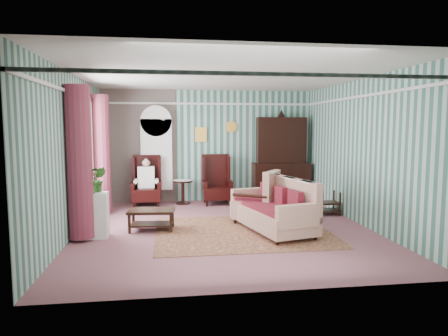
{
  "coord_description": "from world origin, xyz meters",
  "views": [
    {
      "loc": [
        -1.04,
        -7.46,
        1.96
      ],
      "look_at": [
        0.08,
        0.6,
        1.11
      ],
      "focal_mm": 32.0,
      "sensor_mm": 36.0,
      "label": 1
    }
  ],
  "objects": [
    {
      "name": "floor",
      "position": [
        0.0,
        0.0,
        0.0
      ],
      "size": [
        6.0,
        6.0,
        0.0
      ],
      "primitive_type": "plane",
      "color": "#915460",
      "rests_on": "ground"
    },
    {
      "name": "room_shell",
      "position": [
        -0.62,
        0.18,
        2.01
      ],
      "size": [
        5.53,
        6.02,
        2.91
      ],
      "color": "#38665C",
      "rests_on": "ground"
    },
    {
      "name": "bookcase",
      "position": [
        -1.35,
        2.84,
        1.12
      ],
      "size": [
        0.8,
        0.28,
        2.24
      ],
      "primitive_type": "cube",
      "color": "silver",
      "rests_on": "floor"
    },
    {
      "name": "dresser_hutch",
      "position": [
        1.9,
        2.72,
        1.18
      ],
      "size": [
        1.5,
        0.56,
        2.36
      ],
      "primitive_type": "cube",
      "color": "black",
      "rests_on": "floor"
    },
    {
      "name": "wingback_left",
      "position": [
        -1.6,
        2.45,
        0.62
      ],
      "size": [
        0.76,
        0.8,
        1.25
      ],
      "primitive_type": "cube",
      "color": "black",
      "rests_on": "floor"
    },
    {
      "name": "wingback_right",
      "position": [
        0.15,
        2.45,
        0.62
      ],
      "size": [
        0.76,
        0.8,
        1.25
      ],
      "primitive_type": "cube",
      "color": "black",
      "rests_on": "floor"
    },
    {
      "name": "seated_woman",
      "position": [
        -1.6,
        2.45,
        0.59
      ],
      "size": [
        0.44,
        0.4,
        1.18
      ],
      "primitive_type": null,
      "color": "white",
      "rests_on": "floor"
    },
    {
      "name": "round_side_table",
      "position": [
        -0.7,
        2.6,
        0.3
      ],
      "size": [
        0.5,
        0.5,
        0.6
      ],
      "primitive_type": "cylinder",
      "color": "black",
      "rests_on": "floor"
    },
    {
      "name": "nest_table",
      "position": [
        2.47,
        0.9,
        0.27
      ],
      "size": [
        0.45,
        0.38,
        0.54
      ],
      "primitive_type": "cube",
      "color": "black",
      "rests_on": "floor"
    },
    {
      "name": "plant_stand",
      "position": [
        -2.4,
        -0.3,
        0.4
      ],
      "size": [
        0.55,
        0.35,
        0.8
      ],
      "primitive_type": "cube",
      "color": "white",
      "rests_on": "floor"
    },
    {
      "name": "rug",
      "position": [
        0.3,
        -0.3,
        0.01
      ],
      "size": [
        3.2,
        2.6,
        0.01
      ],
      "primitive_type": "cube",
      "color": "#481A18",
      "rests_on": "floor"
    },
    {
      "name": "sofa",
      "position": [
        0.87,
        -0.26,
        0.5
      ],
      "size": [
        1.36,
        2.17,
        1.0
      ],
      "primitive_type": "cube",
      "rotation": [
        0.0,
        0.0,
        1.81
      ],
      "color": "beige",
      "rests_on": "floor"
    },
    {
      "name": "floral_armchair",
      "position": [
        0.72,
        0.44,
        0.5
      ],
      "size": [
        1.15,
        1.17,
        0.99
      ],
      "primitive_type": "cube",
      "rotation": [
        0.0,
        0.0,
        1.01
      ],
      "color": "#C1B295",
      "rests_on": "floor"
    },
    {
      "name": "coffee_table",
      "position": [
        -1.38,
        0.06,
        0.2
      ],
      "size": [
        0.91,
        0.61,
        0.4
      ],
      "primitive_type": "cube",
      "rotation": [
        0.0,
        0.0,
        -0.09
      ],
      "color": "black",
      "rests_on": "floor"
    },
    {
      "name": "potted_plant_a",
      "position": [
        -2.39,
        -0.36,
        1.03
      ],
      "size": [
        0.47,
        0.42,
        0.46
      ],
      "primitive_type": "imported",
      "rotation": [
        0.0,
        0.0,
        -0.15
      ],
      "color": "#20571B",
      "rests_on": "plant_stand"
    },
    {
      "name": "potted_plant_b",
      "position": [
        -2.28,
        -0.18,
        1.02
      ],
      "size": [
        0.27,
        0.23,
        0.45
      ],
      "primitive_type": "imported",
      "rotation": [
        0.0,
        0.0,
        0.14
      ],
      "color": "#1A541E",
      "rests_on": "plant_stand"
    },
    {
      "name": "potted_plant_c",
      "position": [
        -2.42,
        -0.3,
        1.0
      ],
      "size": [
        0.26,
        0.26,
        0.4
      ],
      "primitive_type": "imported",
      "rotation": [
        0.0,
        0.0,
        -0.18
      ],
      "color": "#204E18",
      "rests_on": "plant_stand"
    }
  ]
}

